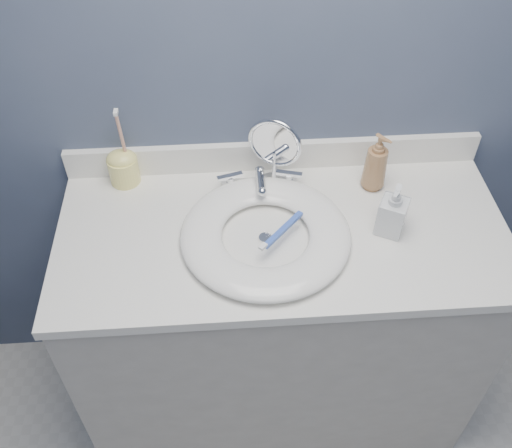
{
  "coord_description": "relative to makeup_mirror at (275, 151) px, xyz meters",
  "views": [
    {
      "loc": [
        -0.15,
        -0.07,
        1.99
      ],
      "look_at": [
        -0.08,
        0.94,
        0.94
      ],
      "focal_mm": 40.0,
      "sensor_mm": 36.0,
      "label": 1
    }
  ],
  "objects": [
    {
      "name": "back_wall",
      "position": [
        0.01,
        0.09,
        0.2
      ],
      "size": [
        2.2,
        0.02,
        2.4
      ],
      "primitive_type": "cube",
      "color": "#434E64",
      "rests_on": "ground"
    },
    {
      "name": "vanity_cabinet",
      "position": [
        0.01,
        -0.18,
        -0.58
      ],
      "size": [
        1.2,
        0.55,
        0.85
      ],
      "primitive_type": "cube",
      "color": "beige",
      "rests_on": "ground"
    },
    {
      "name": "countertop",
      "position": [
        0.01,
        -0.18,
        -0.14
      ],
      "size": [
        1.22,
        0.57,
        0.03
      ],
      "primitive_type": "cube",
      "color": "white",
      "rests_on": "vanity_cabinet"
    },
    {
      "name": "backsplash",
      "position": [
        0.01,
        0.08,
        -0.08
      ],
      "size": [
        1.22,
        0.02,
        0.09
      ],
      "primitive_type": "cube",
      "color": "white",
      "rests_on": "countertop"
    },
    {
      "name": "basin",
      "position": [
        -0.04,
        -0.21,
        -0.11
      ],
      "size": [
        0.45,
        0.45,
        0.04
      ],
      "primitive_type": null,
      "color": "white",
      "rests_on": "countertop"
    },
    {
      "name": "drain",
      "position": [
        -0.04,
        -0.21,
        -0.12
      ],
      "size": [
        0.04,
        0.04,
        0.01
      ],
      "primitive_type": "cylinder",
      "color": "silver",
      "rests_on": "countertop"
    },
    {
      "name": "faucet",
      "position": [
        -0.04,
        -0.02,
        -0.1
      ],
      "size": [
        0.25,
        0.13,
        0.07
      ],
      "color": "silver",
      "rests_on": "countertop"
    },
    {
      "name": "makeup_mirror",
      "position": [
        0.0,
        0.0,
        0.0
      ],
      "size": [
        0.15,
        0.09,
        0.23
      ],
      "rotation": [
        0.0,
        0.0,
        -0.43
      ],
      "color": "silver",
      "rests_on": "countertop"
    },
    {
      "name": "soap_bottle_amber",
      "position": [
        0.28,
        -0.03,
        -0.03
      ],
      "size": [
        0.1,
        0.1,
        0.18
      ],
      "primitive_type": "imported",
      "rotation": [
        0.0,
        0.0,
        0.67
      ],
      "color": "#9B6E46",
      "rests_on": "countertop"
    },
    {
      "name": "soap_bottle_clear",
      "position": [
        0.29,
        -0.2,
        -0.05
      ],
      "size": [
        0.09,
        0.1,
        0.15
      ],
      "primitive_type": "imported",
      "rotation": [
        0.0,
        0.0,
        -0.48
      ],
      "color": "silver",
      "rests_on": "countertop"
    },
    {
      "name": "toothbrush_holder",
      "position": [
        -0.43,
        0.05,
        -0.07
      ],
      "size": [
        0.09,
        0.09,
        0.25
      ],
      "rotation": [
        0.0,
        0.0,
        -0.07
      ],
      "color": "#FEF17F",
      "rests_on": "countertop"
    },
    {
      "name": "toothbrush_lying",
      "position": [
        -0.0,
        -0.23,
        -0.08
      ],
      "size": [
        0.13,
        0.14,
        0.02
      ],
      "rotation": [
        0.0,
        0.0,
        0.83
      ],
      "color": "blue",
      "rests_on": "basin"
    }
  ]
}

